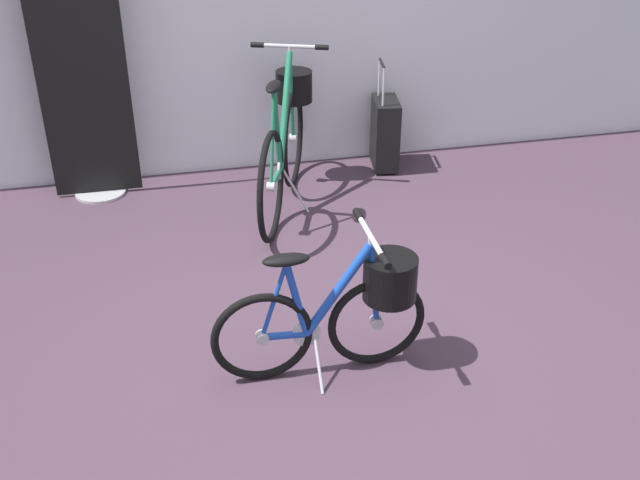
{
  "coord_description": "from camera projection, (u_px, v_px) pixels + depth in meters",
  "views": [
    {
      "loc": [
        -0.79,
        -2.93,
        2.43
      ],
      "look_at": [
        -0.05,
        0.29,
        0.55
      ],
      "focal_mm": 42.56,
      "sensor_mm": 36.0,
      "label": 1
    }
  ],
  "objects": [
    {
      "name": "display_bike_left",
      "position": [
        285.0,
        138.0,
        5.18
      ],
      "size": [
        0.67,
        1.46,
        1.07
      ],
      "color": "black",
      "rests_on": "ground_plane"
    },
    {
      "name": "folding_bike_foreground",
      "position": [
        346.0,
        305.0,
        3.62
      ],
      "size": [
        1.06,
        0.53,
        0.75
      ],
      "color": "black",
      "rests_on": "ground_plane"
    },
    {
      "name": "ground_plane",
      "position": [
        342.0,
        360.0,
        3.84
      ],
      "size": [
        7.07,
        7.07,
        0.0
      ],
      "primitive_type": "plane",
      "color": "#473342"
    },
    {
      "name": "floor_banner_stand",
      "position": [
        85.0,
        91.0,
        5.13
      ],
      "size": [
        0.6,
        0.36,
        1.72
      ],
      "color": "#B7B7BC",
      "rests_on": "ground_plane"
    },
    {
      "name": "rolling_suitcase",
      "position": [
        385.0,
        133.0,
        5.78
      ],
      "size": [
        0.23,
        0.38,
        0.83
      ],
      "color": "black",
      "rests_on": "ground_plane"
    }
  ]
}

